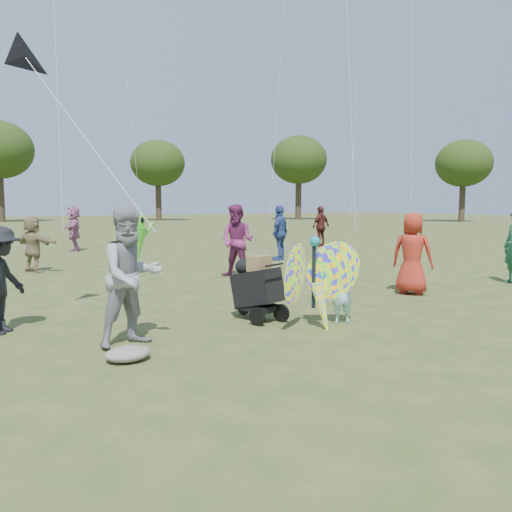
{
  "coord_description": "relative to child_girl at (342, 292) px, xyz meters",
  "views": [
    {
      "loc": [
        -4.62,
        -5.23,
        1.94
      ],
      "look_at": [
        -0.2,
        1.5,
        1.1
      ],
      "focal_mm": 35.0,
      "sensor_mm": 36.0,
      "label": 1
    }
  ],
  "objects": [
    {
      "name": "grey_bag",
      "position": [
        -3.57,
        0.0,
        -0.42
      ],
      "size": [
        0.56,
        0.46,
        0.18
      ],
      "primitive_type": "ellipsoid",
      "color": "gray",
      "rests_on": "ground"
    },
    {
      "name": "crowd_e",
      "position": [
        1.24,
        5.33,
        0.46
      ],
      "size": [
        1.12,
        1.18,
        1.93
      ],
      "primitive_type": "imported",
      "rotation": [
        0.0,
        0.0,
        5.28
      ],
      "color": "#7A285D",
      "rests_on": "ground"
    },
    {
      "name": "delta_kite_rig",
      "position": [
        -4.18,
        2.52,
        3.63
      ],
      "size": [
        1.77,
        2.11,
        3.03
      ],
      "color": "black",
      "rests_on": "ground"
    },
    {
      "name": "tree_line",
      "position": [
        2.73,
        44.31,
        6.35
      ],
      "size": [
        91.78,
        33.6,
        10.79
      ],
      "color": "#3A2D21",
      "rests_on": "ground"
    },
    {
      "name": "crowd_j",
      "position": [
        -0.59,
        15.28,
        0.42
      ],
      "size": [
        1.05,
        1.81,
        1.86
      ],
      "primitive_type": "imported",
      "rotation": [
        0.0,
        0.0,
        4.4
      ],
      "color": "#B16593",
      "rests_on": "ground"
    },
    {
      "name": "ground",
      "position": [
        -0.93,
        -0.68,
        -0.51
      ],
      "size": [
        160.0,
        160.0,
        0.0
      ],
      "primitive_type": "plane",
      "color": "#51592B",
      "rests_on": "ground"
    },
    {
      "name": "crowd_b",
      "position": [
        -4.71,
        2.35,
        0.3
      ],
      "size": [
        1.12,
        1.19,
        1.62
      ],
      "primitive_type": "imported",
      "rotation": [
        0.0,
        0.0,
        0.89
      ],
      "color": "black",
      "rests_on": "ground"
    },
    {
      "name": "crowd_h",
      "position": [
        9.4,
        11.47,
        0.41
      ],
      "size": [
        1.14,
        0.63,
        1.84
      ],
      "primitive_type": "imported",
      "rotation": [
        0.0,
        0.0,
        3.31
      ],
      "color": "#4F1E1A",
      "rests_on": "ground"
    },
    {
      "name": "butterfly_kite",
      "position": [
        -0.56,
        -0.04,
        0.2
      ],
      "size": [
        1.74,
        0.75,
        1.65
      ],
      "color": "orange",
      "rests_on": "ground"
    },
    {
      "name": "alien_kite",
      "position": [
        -0.77,
        7.34,
        0.46
      ],
      "size": [
        1.12,
        0.69,
        1.74
      ],
      "color": "#4ED933",
      "rests_on": "ground"
    },
    {
      "name": "jogging_stroller",
      "position": [
        -1.0,
        1.01,
        0.1
      ],
      "size": [
        0.7,
        1.12,
        1.09
      ],
      "rotation": [
        0.0,
        0.0,
        0.3
      ],
      "color": "black",
      "rests_on": "ground"
    },
    {
      "name": "child_girl",
      "position": [
        0.0,
        0.0,
        0.0
      ],
      "size": [
        0.43,
        0.35,
        1.02
      ],
      "primitive_type": "imported",
      "rotation": [
        0.0,
        0.0,
        2.81
      ],
      "color": "#A7DDEC",
      "rests_on": "ground"
    },
    {
      "name": "crowd_d",
      "position": [
        -3.1,
        9.39,
        0.29
      ],
      "size": [
        1.15,
        1.53,
        1.61
      ],
      "primitive_type": "imported",
      "rotation": [
        0.0,
        0.0,
        2.09
      ],
      "color": "#93805B",
      "rests_on": "ground"
    },
    {
      "name": "adult_man",
      "position": [
        -3.27,
        0.66,
        0.45
      ],
      "size": [
        1.03,
        0.86,
        1.92
      ],
      "primitive_type": "imported",
      "rotation": [
        0.0,
        0.0,
        0.16
      ],
      "color": "#939398",
      "rests_on": "ground"
    },
    {
      "name": "crowd_a",
      "position": [
        3.12,
        1.15,
        0.37
      ],
      "size": [
        0.9,
        1.02,
        1.76
      ],
      "primitive_type": "imported",
      "rotation": [
        0.0,
        0.0,
        2.05
      ],
      "color": "#A9291B",
      "rests_on": "ground"
    },
    {
      "name": "crowd_c",
      "position": [
        4.58,
        8.01,
        0.44
      ],
      "size": [
        1.19,
        0.97,
        1.89
      ],
      "primitive_type": "imported",
      "rotation": [
        0.0,
        0.0,
        3.69
      ],
      "color": "#314888",
      "rests_on": "ground"
    }
  ]
}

